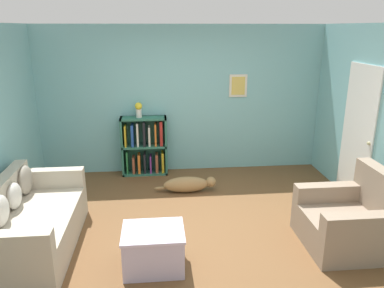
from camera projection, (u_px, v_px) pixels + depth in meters
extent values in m
plane|color=brown|center=(195.00, 229.00, 4.93)|extent=(14.00, 14.00, 0.00)
cube|color=#7AB7BC|center=(182.00, 100.00, 6.68)|extent=(5.60, 0.10, 2.60)
cube|color=silver|center=(238.00, 86.00, 6.64)|extent=(0.32, 0.02, 0.40)
cube|color=#DBBC56|center=(238.00, 86.00, 6.63)|extent=(0.24, 0.01, 0.32)
cube|color=white|center=(357.00, 135.00, 5.52)|extent=(0.02, 0.84, 2.05)
sphere|color=tan|center=(369.00, 143.00, 5.20)|extent=(0.05, 0.05, 0.05)
cube|color=#B7AD99|center=(35.00, 232.00, 4.43)|extent=(0.91, 1.82, 0.44)
cube|color=#B7AD99|center=(4.00, 245.00, 3.54)|extent=(0.91, 0.16, 0.26)
cube|color=#B7AD99|center=(50.00, 178.00, 5.12)|extent=(0.91, 0.16, 0.26)
ellipsoid|color=beige|center=(0.00, 211.00, 4.09)|extent=(0.14, 0.36, 0.36)
ellipsoid|color=beige|center=(14.00, 196.00, 4.50)|extent=(0.14, 0.32, 0.32)
ellipsoid|color=gray|center=(25.00, 180.00, 4.89)|extent=(0.14, 0.38, 0.38)
cube|color=#2D6B56|center=(122.00, 147.00, 6.61)|extent=(0.04, 0.28, 1.05)
cube|color=#2D6B56|center=(166.00, 145.00, 6.68)|extent=(0.04, 0.28, 1.05)
cube|color=#2D6B56|center=(144.00, 144.00, 6.77)|extent=(0.80, 0.02, 1.05)
cube|color=#2D6B56|center=(145.00, 172.00, 6.80)|extent=(0.80, 0.28, 0.04)
cube|color=#2D6B56|center=(144.00, 146.00, 6.65)|extent=(0.80, 0.28, 0.04)
cube|color=#2D6B56|center=(143.00, 118.00, 6.50)|extent=(0.80, 0.28, 0.04)
cube|color=#287A3D|center=(127.00, 162.00, 6.70)|extent=(0.03, 0.21, 0.43)
cube|color=gold|center=(126.00, 136.00, 6.55)|extent=(0.03, 0.21, 0.37)
cube|color=brown|center=(134.00, 165.00, 6.72)|extent=(0.04, 0.21, 0.32)
cube|color=#234C9E|center=(132.00, 135.00, 6.56)|extent=(0.04, 0.21, 0.38)
cube|color=orange|center=(139.00, 164.00, 6.73)|extent=(0.04, 0.21, 0.36)
cube|color=silver|center=(138.00, 134.00, 6.56)|extent=(0.03, 0.21, 0.41)
cube|color=black|center=(145.00, 163.00, 6.73)|extent=(0.03, 0.21, 0.38)
cube|color=black|center=(144.00, 133.00, 6.57)|extent=(0.04, 0.21, 0.44)
cube|color=#7A2D84|center=(151.00, 164.00, 6.75)|extent=(0.03, 0.21, 0.33)
cube|color=silver|center=(149.00, 136.00, 6.59)|extent=(0.03, 0.21, 0.34)
cube|color=brown|center=(157.00, 163.00, 6.76)|extent=(0.05, 0.21, 0.35)
cube|color=orange|center=(156.00, 134.00, 6.59)|extent=(0.03, 0.21, 0.39)
cube|color=gold|center=(163.00, 162.00, 6.76)|extent=(0.04, 0.21, 0.38)
cube|color=#B22823|center=(161.00, 133.00, 6.60)|extent=(0.05, 0.21, 0.44)
cube|color=gray|center=(345.00, 230.00, 4.52)|extent=(0.99, 0.99, 0.40)
cube|color=gray|center=(382.00, 193.00, 4.42)|extent=(0.18, 0.99, 0.54)
cube|color=gray|center=(367.00, 224.00, 4.05)|extent=(0.99, 0.18, 0.22)
cube|color=gray|center=(333.00, 192.00, 4.82)|extent=(0.99, 0.18, 0.22)
cube|color=#BCB2D1|center=(154.00, 249.00, 4.08)|extent=(0.64, 0.52, 0.46)
cube|color=silver|center=(153.00, 232.00, 4.02)|extent=(0.67, 0.54, 0.03)
ellipsoid|color=#9E7A4C|center=(186.00, 184.00, 6.01)|extent=(0.72, 0.23, 0.25)
sphere|color=#9E7A4C|center=(211.00, 182.00, 6.04)|extent=(0.16, 0.16, 0.16)
ellipsoid|color=#9E7A4C|center=(161.00, 188.00, 6.03)|extent=(0.20, 0.05, 0.05)
cylinder|color=silver|center=(139.00, 113.00, 6.46)|extent=(0.10, 0.10, 0.15)
sphere|color=yellow|center=(139.00, 106.00, 6.43)|extent=(0.13, 0.13, 0.13)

